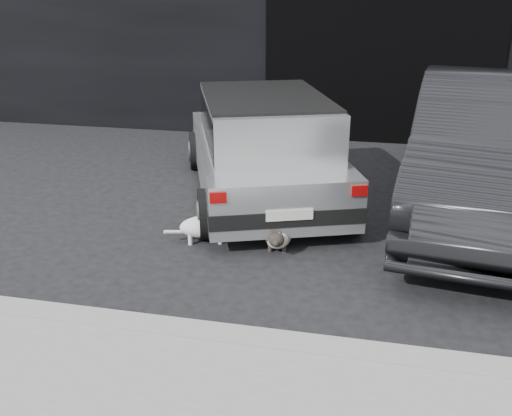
% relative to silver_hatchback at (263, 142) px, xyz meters
% --- Properties ---
extents(ground, '(80.00, 80.00, 0.00)m').
position_rel_silver_hatchback_xyz_m(ground, '(0.40, -0.77, -0.75)').
color(ground, black).
rests_on(ground, ground).
extents(garage_opening, '(4.00, 0.10, 2.60)m').
position_rel_silver_hatchback_xyz_m(garage_opening, '(1.40, 3.22, 0.55)').
color(garage_opening, black).
rests_on(garage_opening, ground).
extents(curb, '(18.00, 0.25, 0.12)m').
position_rel_silver_hatchback_xyz_m(curb, '(1.40, -3.37, -0.69)').
color(curb, gray).
rests_on(curb, ground).
extents(silver_hatchback, '(2.86, 4.06, 1.37)m').
position_rel_silver_hatchback_xyz_m(silver_hatchback, '(0.00, 0.00, 0.00)').
color(silver_hatchback, silver).
rests_on(silver_hatchback, ground).
extents(second_car, '(2.41, 5.22, 1.66)m').
position_rel_silver_hatchback_xyz_m(second_car, '(2.78, -0.00, 0.08)').
color(second_car, black).
rests_on(second_car, ground).
extents(cat_siamese, '(0.35, 0.88, 0.30)m').
position_rel_silver_hatchback_xyz_m(cat_siamese, '(0.48, -1.51, -0.61)').
color(cat_siamese, beige).
rests_on(cat_siamese, ground).
extents(cat_white, '(0.79, 0.41, 0.38)m').
position_rel_silver_hatchback_xyz_m(cat_white, '(-0.29, -1.54, -0.56)').
color(cat_white, silver).
rests_on(cat_white, ground).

